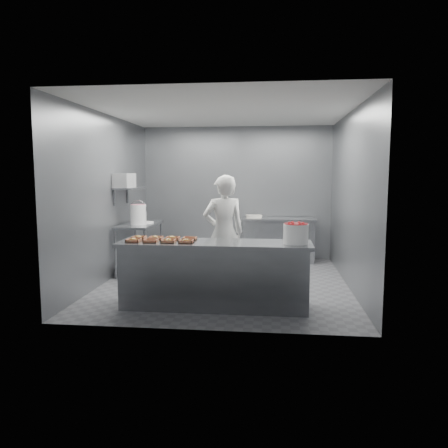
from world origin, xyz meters
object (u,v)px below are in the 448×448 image
(tray_2, at_px, (168,241))
(strawberry_tub, at_px, (296,233))
(tray_0, at_px, (133,240))
(tray_4, at_px, (139,238))
(worker, at_px, (224,233))
(service_counter, at_px, (215,274))
(tray_7, at_px, (190,239))
(back_counter, at_px, (278,239))
(tray_5, at_px, (156,238))
(prep_table, at_px, (140,240))
(glaze_bucket, at_px, (138,214))
(tray_3, at_px, (186,241))
(tray_6, at_px, (172,238))
(appliance, at_px, (124,181))
(tray_1, at_px, (151,241))

(tray_2, height_order, strawberry_tub, strawberry_tub)
(tray_0, distance_m, tray_4, 0.24)
(tray_2, bearing_deg, worker, 59.53)
(service_counter, distance_m, tray_7, 0.60)
(tray_4, relative_size, tray_7, 1.00)
(back_counter, xyz_separation_m, tray_5, (-1.74, -3.13, 0.47))
(back_counter, distance_m, tray_4, 3.73)
(prep_table, xyz_separation_m, glaze_bucket, (0.03, -0.13, 0.50))
(tray_3, height_order, strawberry_tub, strawberry_tub)
(tray_0, xyz_separation_m, tray_6, (0.48, 0.24, 0.00))
(service_counter, height_order, tray_3, tray_3)
(worker, bearing_deg, tray_5, 22.47)
(service_counter, xyz_separation_m, tray_0, (-1.08, -0.12, 0.47))
(tray_4, distance_m, appliance, 1.89)
(prep_table, height_order, tray_1, tray_1)
(tray_5, height_order, tray_7, tray_5)
(service_counter, xyz_separation_m, tray_1, (-0.84, -0.12, 0.47))
(tray_1, distance_m, tray_5, 0.24)
(tray_2, xyz_separation_m, tray_4, (-0.48, 0.24, 0.00))
(tray_6, relative_size, strawberry_tub, 0.58)
(glaze_bucket, bearing_deg, back_counter, 29.65)
(prep_table, relative_size, tray_1, 6.40)
(back_counter, height_order, appliance, appliance)
(tray_3, bearing_deg, service_counter, 18.36)
(prep_table, bearing_deg, tray_0, -74.71)
(tray_3, distance_m, worker, 1.13)
(tray_7, relative_size, strawberry_tub, 0.58)
(appliance, bearing_deg, service_counter, -32.14)
(back_counter, relative_size, tray_2, 8.01)
(prep_table, xyz_separation_m, worker, (1.67, -1.01, 0.30))
(prep_table, distance_m, appliance, 1.14)
(tray_2, distance_m, tray_6, 0.24)
(tray_5, relative_size, worker, 0.10)
(tray_5, xyz_separation_m, worker, (0.86, 0.82, -0.03))
(tray_0, bearing_deg, tray_3, 0.00)
(glaze_bucket, bearing_deg, worker, -28.13)
(service_counter, relative_size, glaze_bucket, 5.97)
(tray_2, relative_size, appliance, 0.56)
(tray_7, distance_m, appliance, 2.27)
(tray_3, relative_size, tray_6, 1.00)
(service_counter, bearing_deg, tray_7, 161.48)
(tray_7, height_order, worker, worker)
(tray_5, bearing_deg, prep_table, 113.78)
(glaze_bucket, bearing_deg, service_counter, -48.27)
(tray_1, xyz_separation_m, tray_3, (0.48, -0.00, 0.00))
(appliance, bearing_deg, strawberry_tub, -20.03)
(tray_5, distance_m, tray_6, 0.24)
(tray_2, relative_size, tray_6, 1.00)
(tray_3, distance_m, glaze_bucket, 2.31)
(service_counter, xyz_separation_m, tray_4, (-1.08, 0.12, 0.47))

